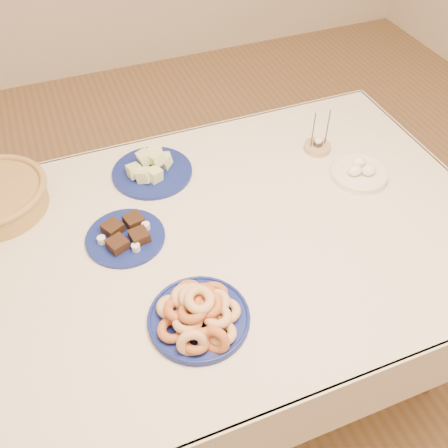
{
  "coord_description": "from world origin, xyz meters",
  "views": [
    {
      "loc": [
        -0.36,
        -0.95,
        1.86
      ],
      "look_at": [
        0.0,
        -0.05,
        0.85
      ],
      "focal_mm": 40.0,
      "sensor_mm": 36.0,
      "label": 1
    }
  ],
  "objects_px": {
    "donut_platter": "(199,315)",
    "melon_plate": "(152,167)",
    "brownie_plate": "(126,236)",
    "dining_table": "(218,259)",
    "candle_holder": "(317,146)",
    "egg_bowl": "(359,173)"
  },
  "relations": [
    {
      "from": "donut_platter",
      "to": "melon_plate",
      "type": "height_order",
      "value": "donut_platter"
    },
    {
      "from": "donut_platter",
      "to": "brownie_plate",
      "type": "distance_m",
      "value": 0.37
    },
    {
      "from": "dining_table",
      "to": "brownie_plate",
      "type": "height_order",
      "value": "brownie_plate"
    },
    {
      "from": "dining_table",
      "to": "candle_holder",
      "type": "xyz_separation_m",
      "value": [
        0.48,
        0.26,
        0.12
      ]
    },
    {
      "from": "candle_holder",
      "to": "melon_plate",
      "type": "bearing_deg",
      "value": 171.45
    },
    {
      "from": "dining_table",
      "to": "brownie_plate",
      "type": "relative_size",
      "value": 5.89
    },
    {
      "from": "egg_bowl",
      "to": "dining_table",
      "type": "bearing_deg",
      "value": -171.85
    },
    {
      "from": "melon_plate",
      "to": "egg_bowl",
      "type": "xyz_separation_m",
      "value": [
        0.64,
        -0.27,
        -0.01
      ]
    },
    {
      "from": "dining_table",
      "to": "brownie_plate",
      "type": "xyz_separation_m",
      "value": [
        -0.26,
        0.09,
        0.12
      ]
    },
    {
      "from": "donut_platter",
      "to": "melon_plate",
      "type": "xyz_separation_m",
      "value": [
        0.05,
        0.62,
        -0.01
      ]
    },
    {
      "from": "melon_plate",
      "to": "candle_holder",
      "type": "distance_m",
      "value": 0.59
    },
    {
      "from": "donut_platter",
      "to": "egg_bowl",
      "type": "distance_m",
      "value": 0.77
    },
    {
      "from": "dining_table",
      "to": "candle_holder",
      "type": "distance_m",
      "value": 0.56
    },
    {
      "from": "brownie_plate",
      "to": "candle_holder",
      "type": "xyz_separation_m",
      "value": [
        0.74,
        0.17,
        0.0
      ]
    },
    {
      "from": "donut_platter",
      "to": "egg_bowl",
      "type": "relative_size",
      "value": 1.6
    },
    {
      "from": "dining_table",
      "to": "candle_holder",
      "type": "relative_size",
      "value": 10.68
    },
    {
      "from": "donut_platter",
      "to": "melon_plate",
      "type": "bearing_deg",
      "value": 85.25
    },
    {
      "from": "egg_bowl",
      "to": "melon_plate",
      "type": "bearing_deg",
      "value": 156.81
    },
    {
      "from": "brownie_plate",
      "to": "candle_holder",
      "type": "distance_m",
      "value": 0.76
    },
    {
      "from": "candle_holder",
      "to": "donut_platter",
      "type": "bearing_deg",
      "value": -140.27
    },
    {
      "from": "melon_plate",
      "to": "brownie_plate",
      "type": "height_order",
      "value": "melon_plate"
    },
    {
      "from": "candle_holder",
      "to": "egg_bowl",
      "type": "distance_m",
      "value": 0.19
    }
  ]
}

